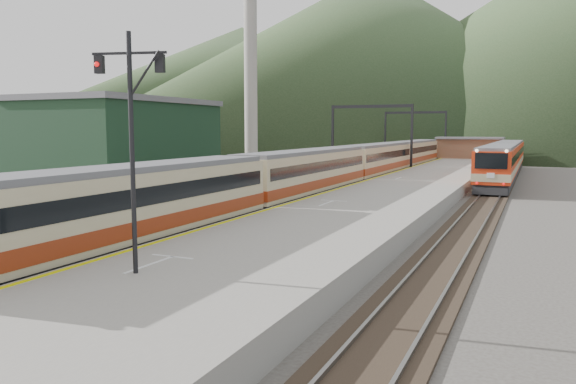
% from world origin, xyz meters
% --- Properties ---
extents(track_main, '(2.60, 200.00, 0.23)m').
position_xyz_m(track_main, '(0.00, 40.00, 0.07)').
color(track_main, black).
rests_on(track_main, ground).
extents(track_far, '(2.60, 200.00, 0.23)m').
position_xyz_m(track_far, '(-5.00, 40.00, 0.07)').
color(track_far, black).
rests_on(track_far, ground).
extents(track_second, '(2.60, 200.00, 0.23)m').
position_xyz_m(track_second, '(11.50, 40.00, 0.07)').
color(track_second, black).
rests_on(track_second, ground).
extents(platform, '(8.00, 100.00, 1.00)m').
position_xyz_m(platform, '(5.60, 38.00, 0.50)').
color(platform, gray).
rests_on(platform, ground).
extents(gantry_near, '(9.55, 0.25, 8.00)m').
position_xyz_m(gantry_near, '(-2.85, 55.00, 5.59)').
color(gantry_near, black).
rests_on(gantry_near, ground).
extents(gantry_far, '(9.55, 0.25, 8.00)m').
position_xyz_m(gantry_far, '(-2.85, 80.00, 5.59)').
color(gantry_far, black).
rests_on(gantry_far, ground).
extents(warehouse, '(14.50, 20.50, 8.60)m').
position_xyz_m(warehouse, '(-28.00, 42.00, 4.32)').
color(warehouse, black).
rests_on(warehouse, ground).
extents(smokestack, '(1.80, 1.80, 30.00)m').
position_xyz_m(smokestack, '(-22.00, 62.00, 15.00)').
color(smokestack, '#9E998E').
rests_on(smokestack, ground).
extents(station_shed, '(9.40, 4.40, 3.10)m').
position_xyz_m(station_shed, '(5.60, 78.00, 2.57)').
color(station_shed, brown).
rests_on(station_shed, platform).
extents(hill_a, '(180.00, 180.00, 60.00)m').
position_xyz_m(hill_a, '(-40.00, 190.00, 30.00)').
color(hill_a, '#304926').
rests_on(hill_a, ground).
extents(hill_d, '(200.00, 200.00, 55.00)m').
position_xyz_m(hill_d, '(-120.00, 240.00, 27.50)').
color(hill_d, '#304926').
rests_on(hill_d, ground).
extents(main_train, '(2.72, 74.76, 3.32)m').
position_xyz_m(main_train, '(0.00, 37.87, 1.89)').
color(main_train, tan).
rests_on(main_train, track_main).
extents(second_train, '(2.83, 38.60, 3.46)m').
position_xyz_m(second_train, '(11.50, 56.08, 1.96)').
color(second_train, red).
rests_on(second_train, track_second).
extents(signal_mast, '(2.15, 0.69, 6.88)m').
position_xyz_m(signal_mast, '(4.07, 5.01, 5.20)').
color(signal_mast, black).
rests_on(signal_mast, platform).
extents(short_signal_a, '(0.22, 0.16, 2.27)m').
position_xyz_m(short_signal_a, '(-2.26, 7.47, 1.46)').
color(short_signal_a, black).
rests_on(short_signal_a, ground).
extents(short_signal_b, '(0.24, 0.19, 2.27)m').
position_xyz_m(short_signal_b, '(-3.19, 32.66, 1.46)').
color(short_signal_b, black).
rests_on(short_signal_b, ground).
extents(short_signal_c, '(0.27, 0.23, 2.27)m').
position_xyz_m(short_signal_c, '(-7.49, 15.09, 1.46)').
color(short_signal_c, black).
rests_on(short_signal_c, ground).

